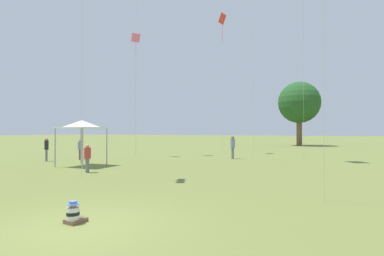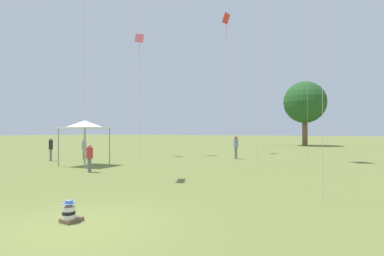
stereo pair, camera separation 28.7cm
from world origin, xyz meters
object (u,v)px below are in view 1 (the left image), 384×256
(person_standing_1, at_px, (80,148))
(kite_6, at_px, (222,24))
(person_standing_0, at_px, (87,156))
(distant_tree_1, at_px, (299,103))
(person_standing_2, at_px, (233,145))
(kite_1, at_px, (136,44))
(seated_toddler, at_px, (74,214))
(person_standing_3, at_px, (46,147))
(canopy_tent, at_px, (82,125))

(person_standing_1, distance_m, kite_6, 18.12)
(person_standing_0, distance_m, distant_tree_1, 37.44)
(person_standing_2, bearing_deg, kite_1, 123.69)
(person_standing_1, xyz_separation_m, kite_1, (1.95, 4.52, 8.98))
(person_standing_0, bearing_deg, seated_toddler, 160.91)
(person_standing_0, relative_size, kite_6, 0.11)
(person_standing_0, xyz_separation_m, person_standing_3, (-7.06, 3.37, 0.18))
(canopy_tent, distance_m, kite_6, 18.17)
(person_standing_2, relative_size, kite_1, 0.17)
(kite_6, bearing_deg, canopy_tent, 38.47)
(canopy_tent, relative_size, distant_tree_1, 0.30)
(person_standing_1, relative_size, person_standing_2, 0.87)
(person_standing_1, height_order, person_standing_3, person_standing_3)
(person_standing_0, bearing_deg, person_standing_1, -13.27)
(distant_tree_1, bearing_deg, canopy_tent, -107.01)
(person_standing_1, relative_size, person_standing_3, 0.91)
(distant_tree_1, bearing_deg, kite_1, -113.80)
(person_standing_0, distance_m, kite_6, 20.40)
(person_standing_2, xyz_separation_m, person_standing_3, (-11.89, -7.43, -0.02))
(kite_1, height_order, kite_6, kite_6)
(person_standing_3, xyz_separation_m, canopy_tent, (4.61, -1.26, 1.53))
(person_standing_0, xyz_separation_m, canopy_tent, (-2.45, 2.11, 1.71))
(person_standing_2, relative_size, distant_tree_1, 0.19)
(person_standing_2, distance_m, person_standing_3, 14.02)
(person_standing_2, distance_m, canopy_tent, 11.44)
(kite_1, bearing_deg, kite_6, -137.42)
(person_standing_3, relative_size, kite_6, 0.12)
(person_standing_0, xyz_separation_m, person_standing_2, (4.83, 10.81, 0.20))
(person_standing_3, bearing_deg, person_standing_2, -177.27)
(person_standing_1, height_order, person_standing_2, person_standing_2)
(person_standing_3, bearing_deg, kite_1, -147.21)
(kite_1, bearing_deg, person_standing_0, 105.01)
(seated_toddler, distance_m, canopy_tent, 12.60)
(kite_1, distance_m, distant_tree_1, 29.05)
(person_standing_1, distance_m, person_standing_3, 2.34)
(canopy_tent, xyz_separation_m, distant_tree_1, (10.41, 34.03, 3.96))
(person_standing_1, distance_m, kite_1, 10.24)
(person_standing_3, bearing_deg, kite_6, -154.79)
(person_standing_2, bearing_deg, person_standing_3, 148.58)
(person_standing_1, bearing_deg, person_standing_2, 173.25)
(seated_toddler, distance_m, person_standing_3, 16.67)
(person_standing_2, relative_size, kite_6, 0.13)
(distant_tree_1, bearing_deg, person_standing_1, -113.74)
(person_standing_2, height_order, kite_6, kite_6)
(canopy_tent, bearing_deg, person_standing_2, 50.08)
(canopy_tent, relative_size, kite_6, 0.21)
(person_standing_2, height_order, kite_1, kite_1)
(seated_toddler, height_order, kite_1, kite_1)
(seated_toddler, xyz_separation_m, canopy_tent, (-8.51, 8.98, 2.38))
(seated_toddler, bearing_deg, canopy_tent, 140.24)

